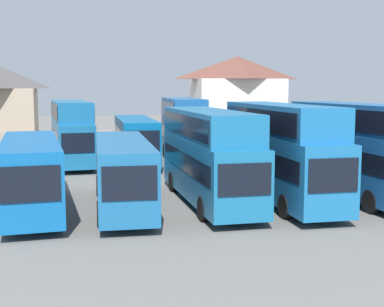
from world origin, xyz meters
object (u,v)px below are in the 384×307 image
object	(u,v)px
bus_1	(31,171)
bus_2	(123,170)
bus_6	(71,129)
bus_8	(183,126)
bus_3	(208,151)
bus_9	(223,136)
bus_4	(280,147)
house_terrace_centre	(237,96)
house_terrace_left	(1,104)
bus_5	(355,145)
bus_7	(135,138)

from	to	relation	value
bus_1	bus_2	distance (m)	4.25
bus_6	bus_8	world-z (taller)	bus_8
bus_3	bus_9	world-z (taller)	bus_3
bus_6	bus_9	world-z (taller)	bus_6
bus_3	bus_4	world-z (taller)	bus_4
bus_1	bus_9	bearing A→B (deg)	133.92
bus_4	house_terrace_centre	size ratio (longest dim) A/B	1.10
bus_2	bus_6	world-z (taller)	bus_6
bus_9	bus_1	bearing A→B (deg)	-43.96
bus_9	house_terrace_left	size ratio (longest dim) A/B	1.46
bus_5	bus_9	world-z (taller)	bus_5
bus_2	bus_7	size ratio (longest dim) A/B	0.99
bus_1	bus_6	bearing A→B (deg)	169.20
bus_2	bus_6	xyz separation A→B (m)	(-2.32, 15.82, 0.81)
bus_3	house_terrace_left	world-z (taller)	house_terrace_left
bus_5	bus_7	world-z (taller)	bus_5
bus_1	bus_9	distance (m)	20.24
bus_4	house_terrace_left	world-z (taller)	house_terrace_left
bus_5	bus_7	xyz separation A→B (m)	(-9.68, 15.31, -0.82)
bus_6	house_terrace_centre	xyz separation A→B (m)	(19.22, 19.39, 2.12)
bus_2	bus_7	distance (m)	15.18
bus_7	house_terrace_left	bearing A→B (deg)	-146.46
bus_6	house_terrace_centre	world-z (taller)	house_terrace_centre
bus_5	bus_8	bearing A→B (deg)	-161.91
bus_9	house_terrace_centre	distance (m)	21.58
bus_1	bus_8	xyz separation A→B (m)	(10.44, 15.15, 0.86)
bus_5	house_terrace_centre	size ratio (longest dim) A/B	0.97
bus_7	house_terrace_centre	bearing A→B (deg)	145.85
bus_7	bus_8	distance (m)	3.88
bus_7	bus_2	bearing A→B (deg)	-7.72
bus_5	house_terrace_left	size ratio (longest dim) A/B	1.30
bus_2	bus_8	distance (m)	16.59
bus_3	bus_7	distance (m)	14.84
bus_3	bus_5	bearing A→B (deg)	85.43
bus_7	house_terrace_left	world-z (taller)	house_terrace_left
bus_4	house_terrace_centre	bearing A→B (deg)	166.82
house_terrace_centre	bus_3	bearing A→B (deg)	-109.80
bus_8	bus_9	xyz separation A→B (m)	(3.18, -0.18, -0.81)
bus_1	bus_4	world-z (taller)	bus_4
bus_3	bus_9	distance (m)	15.75
bus_5	bus_3	bearing A→B (deg)	-96.98
bus_6	bus_7	xyz separation A→B (m)	(4.74, -0.83, -0.72)
bus_3	bus_8	world-z (taller)	bus_8
bus_1	bus_8	world-z (taller)	bus_8
bus_4	bus_8	distance (m)	15.48
house_terrace_centre	bus_6	bearing A→B (deg)	-134.75
bus_2	house_terrace_centre	world-z (taller)	house_terrace_centre
house_terrace_left	house_terrace_centre	bearing A→B (deg)	2.86
bus_4	bus_9	world-z (taller)	bus_4
bus_1	house_terrace_centre	distance (m)	40.99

